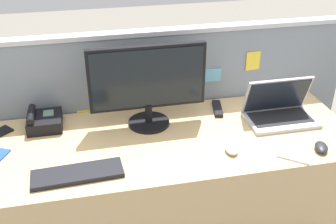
% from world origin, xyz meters
% --- Properties ---
extents(desk, '(1.85, 0.70, 0.71)m').
position_xyz_m(desk, '(0.00, 0.00, 0.35)').
color(desk, tan).
rests_on(desk, ground_plane).
extents(cubicle_divider, '(2.25, 0.08, 1.13)m').
position_xyz_m(cubicle_divider, '(0.00, 0.39, 0.57)').
color(cubicle_divider, gray).
rests_on(cubicle_divider, ground_plane).
extents(desktop_monitor, '(0.59, 0.21, 0.43)m').
position_xyz_m(desktop_monitor, '(-0.08, 0.17, 0.94)').
color(desktop_monitor, black).
rests_on(desktop_monitor, desk).
extents(laptop, '(0.36, 0.23, 0.22)m').
position_xyz_m(laptop, '(0.60, 0.07, 0.77)').
color(laptop, '#B2B5BC').
rests_on(laptop, desk).
extents(desk_phone, '(0.17, 0.18, 0.10)m').
position_xyz_m(desk_phone, '(-0.61, 0.24, 0.75)').
color(desk_phone, black).
rests_on(desk_phone, desk).
extents(keyboard_main, '(0.40, 0.15, 0.02)m').
position_xyz_m(keyboard_main, '(-0.45, -0.21, 0.72)').
color(keyboard_main, black).
rests_on(keyboard_main, desk).
extents(computer_mouse_right_hand, '(0.07, 0.11, 0.03)m').
position_xyz_m(computer_mouse_right_hand, '(0.26, -0.17, 0.72)').
color(computer_mouse_right_hand, silver).
rests_on(computer_mouse_right_hand, desk).
extents(computer_mouse_left_hand, '(0.09, 0.12, 0.03)m').
position_xyz_m(computer_mouse_left_hand, '(0.67, -0.25, 0.72)').
color(computer_mouse_left_hand, '#232328').
rests_on(computer_mouse_left_hand, desk).
extents(cell_phone_white_slab, '(0.16, 0.15, 0.01)m').
position_xyz_m(cell_phone_white_slab, '(0.52, -0.28, 0.71)').
color(cell_phone_white_slab, silver).
rests_on(cell_phone_white_slab, desk).
extents(tv_remote, '(0.08, 0.18, 0.02)m').
position_xyz_m(tv_remote, '(0.32, 0.22, 0.72)').
color(tv_remote, black).
rests_on(tv_remote, desk).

